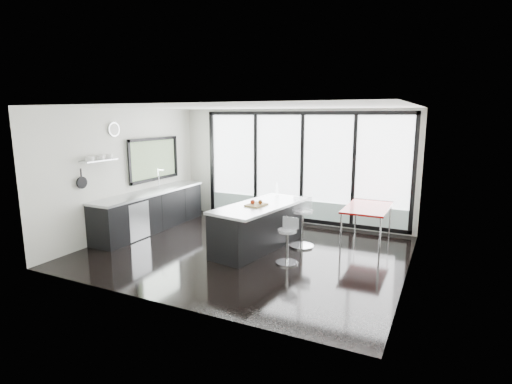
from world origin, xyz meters
The scene contains 11 objects.
floor centered at (0.00, 0.00, 0.00)m, with size 6.00×5.00×0.00m, color black.
ceiling centered at (0.00, 0.00, 2.80)m, with size 6.00×5.00×0.00m, color white.
wall_back centered at (0.27, 2.47, 1.27)m, with size 6.00×0.09×2.80m.
wall_front centered at (0.00, -2.50, 1.40)m, with size 6.00×0.00×2.80m, color silver.
wall_left centered at (-2.97, 0.27, 1.56)m, with size 0.26×5.00×2.80m.
wall_right centered at (3.00, 0.00, 1.40)m, with size 0.00×5.00×2.80m, color silver.
counter_cabinets centered at (-2.67, 0.40, 0.46)m, with size 0.69×3.24×1.36m.
island centered at (0.15, 0.27, 0.47)m, with size 1.31×2.39×1.20m.
bar_stool_near centered at (0.99, -0.26, 0.32)m, with size 0.40×0.40×0.64m, color silver.
bar_stool_far centered at (0.92, 0.75, 0.39)m, with size 0.49×0.49×0.78m, color silver.
red_table centered at (2.06, 1.56, 0.40)m, with size 0.85×1.48×0.79m, color maroon.
Camera 1 is at (3.49, -6.68, 2.65)m, focal length 28.00 mm.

